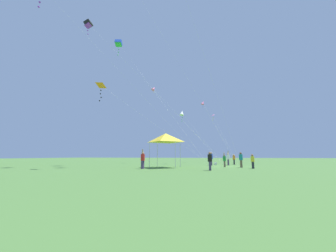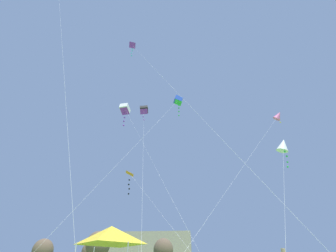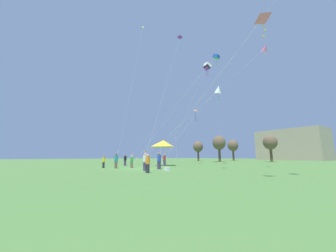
% 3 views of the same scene
% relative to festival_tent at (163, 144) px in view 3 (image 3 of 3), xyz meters
% --- Properties ---
extents(ground_plane, '(220.00, 220.00, 0.00)m').
position_rel_festival_tent_xyz_m(ground_plane, '(4.08, -6.56, -3.36)').
color(ground_plane, '#4C7A38').
extents(distant_building, '(21.42, 12.76, 11.17)m').
position_rel_festival_tent_xyz_m(distant_building, '(-6.72, 62.09, 2.23)').
color(distant_building, tan).
rests_on(distant_building, ground).
extents(tree_far_right, '(3.46, 3.46, 6.98)m').
position_rel_festival_tent_xyz_m(tree_far_right, '(-0.55, 33.91, 1.60)').
color(tree_far_right, brown).
rests_on(tree_far_right, ground).
extents(tree_far_centre, '(3.48, 3.48, 7.02)m').
position_rel_festival_tent_xyz_m(tree_far_centre, '(-15.34, 38.49, 1.63)').
color(tree_far_centre, brown).
rests_on(tree_far_centre, ground).
extents(tree_near_right, '(2.97, 2.97, 6.00)m').
position_rel_festival_tent_xyz_m(tree_near_right, '(-17.28, 24.08, 0.90)').
color(tree_near_right, brown).
rests_on(tree_near_right, ground).
extents(tree_far_left, '(3.43, 3.43, 6.92)m').
position_rel_festival_tent_xyz_m(tree_far_left, '(-8.94, 23.77, 1.56)').
color(tree_far_left, brown).
rests_on(tree_far_left, ground).
extents(festival_tent, '(3.17, 3.17, 3.87)m').
position_rel_festival_tent_xyz_m(festival_tent, '(0.00, 0.00, 0.00)').
color(festival_tent, '#B7B7BC').
rests_on(festival_tent, ground).
extents(cooler_box, '(0.55, 0.38, 0.33)m').
position_rel_festival_tent_xyz_m(cooler_box, '(8.87, -5.44, -3.19)').
color(cooler_box, white).
rests_on(cooler_box, ground).
extents(person_teal_shirt, '(0.41, 0.41, 1.73)m').
position_rel_festival_tent_xyz_m(person_teal_shirt, '(2.48, -8.31, -2.42)').
color(person_teal_shirt, brown).
rests_on(person_teal_shirt, ground).
extents(person_blue_shirt, '(0.43, 0.43, 1.80)m').
position_rel_festival_tent_xyz_m(person_blue_shirt, '(6.53, -4.89, -2.38)').
color(person_blue_shirt, '#473860').
rests_on(person_blue_shirt, ground).
extents(person_white_shirt, '(0.41, 0.41, 2.02)m').
position_rel_festival_tent_xyz_m(person_white_shirt, '(7.62, -7.21, -2.38)').
color(person_white_shirt, '#473860').
rests_on(person_white_shirt, ground).
extents(person_black_shirt, '(0.39, 0.39, 1.66)m').
position_rel_festival_tent_xyz_m(person_black_shirt, '(-2.96, -4.98, -2.46)').
color(person_black_shirt, '#473860').
rests_on(person_black_shirt, ground).
extents(person_yellow_shirt, '(0.35, 0.35, 1.48)m').
position_rel_festival_tent_xyz_m(person_yellow_shirt, '(0.71, -9.24, -2.56)').
color(person_yellow_shirt, '#282833').
rests_on(person_yellow_shirt, ground).
extents(person_green_shirt, '(0.35, 0.35, 1.71)m').
position_rel_festival_tent_xyz_m(person_green_shirt, '(2.89, -6.50, -2.53)').
color(person_green_shirt, brown).
rests_on(person_green_shirt, ground).
extents(person_orange_shirt, '(0.37, 0.37, 1.58)m').
position_rel_festival_tent_xyz_m(person_orange_shirt, '(9.97, -8.21, -2.51)').
color(person_orange_shirt, '#282833').
rests_on(person_orange_shirt, ground).
extents(person_red_shirt, '(0.41, 0.41, 1.99)m').
position_rel_festival_tent_xyz_m(person_red_shirt, '(-2.40, 1.80, -2.39)').
color(person_red_shirt, '#473860').
rests_on(person_red_shirt, ground).
extents(kite_blue_box_0, '(7.75, 14.61, 19.52)m').
position_rel_festival_tent_xyz_m(kite_blue_box_0, '(3.79, 8.78, 15.65)').
color(kite_blue_box_0, silver).
rests_on(kite_blue_box_0, ground).
extents(kite_purple_delta_2, '(11.18, 13.59, 24.17)m').
position_rel_festival_tent_xyz_m(kite_purple_delta_2, '(-0.94, 4.22, 20.20)').
color(kite_purple_delta_2, silver).
rests_on(kite_purple_delta_2, ground).
extents(kite_white_diamond_3, '(4.19, 7.15, 9.34)m').
position_rel_festival_tent_xyz_m(kite_white_diamond_3, '(11.11, -0.02, 5.42)').
color(kite_white_diamond_3, silver).
rests_on(kite_white_diamond_3, ground).
extents(kite_pink_delta_4, '(9.93, 3.74, 10.15)m').
position_rel_festival_tent_xyz_m(kite_pink_delta_4, '(19.07, -5.32, 6.38)').
color(kite_pink_delta_4, silver).
rests_on(kite_pink_delta_4, ground).
extents(kite_white_diamond_5, '(11.49, 9.12, 29.79)m').
position_rel_festival_tent_xyz_m(kite_white_diamond_5, '(-9.03, 0.48, 25.88)').
color(kite_white_diamond_5, silver).
rests_on(kite_white_diamond_5, ground).
extents(kite_black_box_6, '(4.48, 18.51, 20.04)m').
position_rel_festival_tent_xyz_m(kite_black_box_6, '(-0.66, 11.00, 16.10)').
color(kite_black_box_6, silver).
rests_on(kite_black_box_6, ground).
extents(kite_orange_delta_7, '(8.21, 13.66, 10.49)m').
position_rel_festival_tent_xyz_m(kite_orange_delta_7, '(-1.06, 8.05, 6.54)').
color(kite_orange_delta_7, silver).
rests_on(kite_orange_delta_7, ground).
extents(kite_white_box_8, '(11.40, 20.72, 23.43)m').
position_rel_festival_tent_xyz_m(kite_white_box_8, '(-4.47, 15.48, 19.37)').
color(kite_white_box_8, silver).
rests_on(kite_white_box_8, ground).
extents(kite_pink_diamond_9, '(11.19, 13.30, 15.40)m').
position_rel_festival_tent_xyz_m(kite_pink_diamond_9, '(13.62, 6.12, 11.39)').
color(kite_pink_diamond_9, silver).
rests_on(kite_pink_diamond_9, ground).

